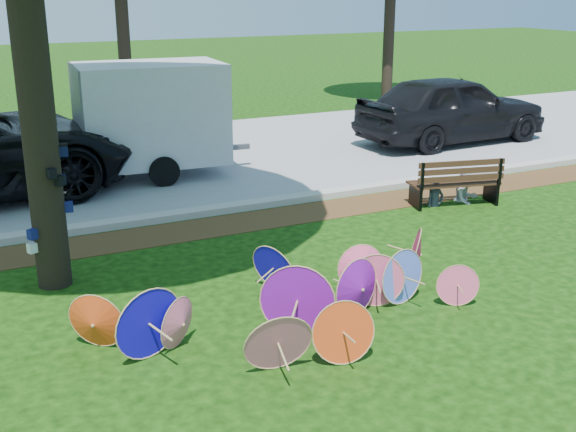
# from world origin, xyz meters

# --- Properties ---
(ground) EXTENTS (90.00, 90.00, 0.00)m
(ground) POSITION_xyz_m (0.00, 0.00, 0.00)
(ground) COLOR black
(ground) RESTS_ON ground
(mulch_strip) EXTENTS (90.00, 1.00, 0.01)m
(mulch_strip) POSITION_xyz_m (0.00, 4.50, 0.01)
(mulch_strip) COLOR #472D16
(mulch_strip) RESTS_ON ground
(curb) EXTENTS (90.00, 0.30, 0.12)m
(curb) POSITION_xyz_m (0.00, 5.20, 0.06)
(curb) COLOR #B7B5AD
(curb) RESTS_ON ground
(street) EXTENTS (90.00, 8.00, 0.01)m
(street) POSITION_xyz_m (0.00, 9.35, 0.01)
(street) COLOR gray
(street) RESTS_ON ground
(parasol_pile) EXTENTS (5.00, 2.50, 0.87)m
(parasol_pile) POSITION_xyz_m (0.09, 0.70, 0.36)
(parasol_pile) COLOR #DF4314
(parasol_pile) RESTS_ON ground
(dark_pickup) EXTENTS (5.08, 2.22, 1.70)m
(dark_pickup) POSITION_xyz_m (8.05, 8.15, 0.85)
(dark_pickup) COLOR black
(dark_pickup) RESTS_ON ground
(cargo_trailer) EXTENTS (2.99, 2.02, 2.61)m
(cargo_trailer) POSITION_xyz_m (0.43, 8.21, 1.31)
(cargo_trailer) COLOR silver
(cargo_trailer) RESTS_ON ground
(park_bench) EXTENTS (1.76, 0.99, 0.87)m
(park_bench) POSITION_xyz_m (4.71, 3.82, 0.43)
(park_bench) COLOR black
(park_bench) RESTS_ON ground
(person_left) EXTENTS (0.40, 0.28, 1.02)m
(person_left) POSITION_xyz_m (4.36, 3.87, 0.51)
(person_left) COLOR #363C4A
(person_left) RESTS_ON ground
(person_right) EXTENTS (0.60, 0.49, 1.14)m
(person_right) POSITION_xyz_m (5.06, 3.87, 0.57)
(person_right) COLOR silver
(person_right) RESTS_ON ground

